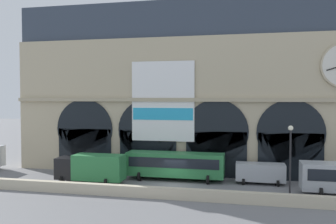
{
  "coord_description": "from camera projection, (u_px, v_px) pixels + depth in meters",
  "views": [
    {
      "loc": [
        7.61,
        -37.15,
        9.4
      ],
      "look_at": [
        -1.62,
        5.0,
        7.59
      ],
      "focal_mm": 38.65,
      "sensor_mm": 36.0,
      "label": 1
    }
  ],
  "objects": [
    {
      "name": "ground_plane",
      "position": [
        173.0,
        186.0,
        38.28
      ],
      "size": [
        200.0,
        200.0,
        0.0
      ],
      "primitive_type": "plane",
      "color": "slate"
    },
    {
      "name": "station_building",
      "position": [
        185.0,
        91.0,
        44.7
      ],
      "size": [
        42.95,
        4.45,
        21.08
      ],
      "color": "#BCAD8C",
      "rests_on": "ground"
    },
    {
      "name": "quay_parapet_wall",
      "position": [
        162.0,
        193.0,
        33.38
      ],
      "size": [
        90.0,
        0.7,
        1.04
      ],
      "primitive_type": "cube",
      "color": "beige",
      "rests_on": "ground"
    },
    {
      "name": "street_lamp_quayside",
      "position": [
        290.0,
        154.0,
        31.57
      ],
      "size": [
        0.44,
        0.44,
        6.9
      ],
      "color": "black",
      "rests_on": "ground"
    },
    {
      "name": "van_mideast",
      "position": [
        260.0,
        172.0,
        39.08
      ],
      "size": [
        5.2,
        2.48,
        2.2
      ],
      "color": "#ADB2B7",
      "rests_on": "ground"
    },
    {
      "name": "box_truck_midwest",
      "position": [
        91.0,
        167.0,
        39.38
      ],
      "size": [
        7.5,
        2.91,
        3.12
      ],
      "color": "black",
      "rests_on": "ground"
    },
    {
      "name": "bus_center",
      "position": [
        175.0,
        164.0,
        40.72
      ],
      "size": [
        11.0,
        3.25,
        3.1
      ],
      "color": "#2D7A42",
      "rests_on": "ground"
    }
  ]
}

